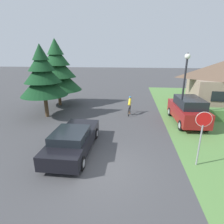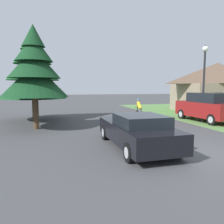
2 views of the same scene
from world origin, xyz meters
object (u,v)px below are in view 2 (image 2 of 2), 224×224
object	(u,v)px
parked_suv_right	(206,107)
street_lamp	(204,70)
conifer_tall_near	(34,69)
conifer_tall_far	(33,72)
cottage_house	(217,86)
sedan_left_lane	(137,131)
cyclist	(139,110)

from	to	relation	value
parked_suv_right	street_lamp	size ratio (longest dim) A/B	0.90
conifer_tall_near	conifer_tall_far	size ratio (longest dim) A/B	0.89
street_lamp	conifer_tall_near	distance (m)	10.76
cottage_house	conifer_tall_far	world-z (taller)	conifer_tall_far
parked_suv_right	street_lamp	xyz separation A→B (m)	(-0.60, -0.38, 2.50)
sedan_left_lane	conifer_tall_far	xyz separation A→B (m)	(-4.48, 8.83, 2.84)
conifer_tall_near	cottage_house	bearing A→B (deg)	18.10
cyclist	conifer_tall_near	bearing A→B (deg)	106.71
sedan_left_lane	conifer_tall_near	xyz separation A→B (m)	(-4.11, 5.22, 2.72)
sedan_left_lane	street_lamp	world-z (taller)	street_lamp
sedan_left_lane	conifer_tall_far	distance (m)	10.30
cottage_house	sedan_left_lane	distance (m)	16.88
cyclist	conifer_tall_near	distance (m)	7.56
cyclist	sedan_left_lane	bearing A→B (deg)	161.97
cottage_house	street_lamp	bearing A→B (deg)	-130.90
cottage_house	cyclist	xyz separation A→B (m)	(-10.04, -4.10, -1.77)
cyclist	conifer_tall_far	world-z (taller)	conifer_tall_far
conifer_tall_far	street_lamp	bearing A→B (deg)	-20.24
cyclist	parked_suv_right	distance (m)	4.69
cottage_house	conifer_tall_far	size ratio (longest dim) A/B	1.29
sedan_left_lane	conifer_tall_near	size ratio (longest dim) A/B	0.81
parked_suv_right	conifer_tall_near	size ratio (longest dim) A/B	0.79
cyclist	street_lamp	xyz separation A→B (m)	(3.81, -1.93, 2.77)
sedan_left_lane	street_lamp	xyz separation A→B (m)	(6.63, 4.73, 2.86)
street_lamp	conifer_tall_far	distance (m)	11.85
sedan_left_lane	cottage_house	bearing A→B (deg)	-50.76
street_lamp	conifer_tall_far	bearing A→B (deg)	159.76
cottage_house	street_lamp	distance (m)	8.73
cyclist	street_lamp	size ratio (longest dim) A/B	0.34
conifer_tall_far	cottage_house	bearing A→B (deg)	6.36
cottage_house	cyclist	distance (m)	10.99
parked_suv_right	conifer_tall_near	world-z (taller)	conifer_tall_near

